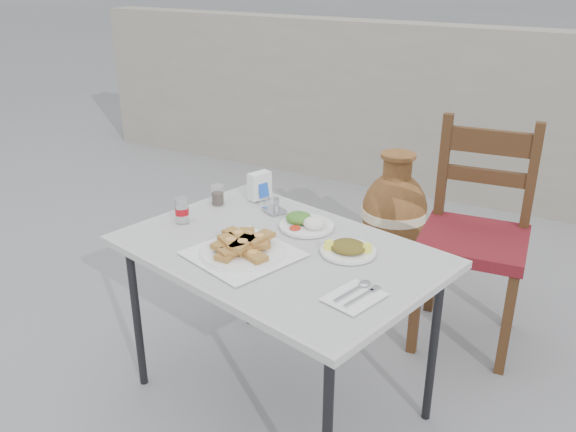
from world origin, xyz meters
The scene contains 13 objects.
ground centered at (0.00, 0.00, 0.00)m, with size 80.00×80.00×0.00m, color slate.
cafe_table centered at (0.11, -0.06, 0.63)m, with size 1.26×0.99×0.68m.
pide_plate centered at (0.03, -0.16, 0.71)m, with size 0.42×0.42×0.07m.
salad_rice_plate centered at (0.12, 0.14, 0.70)m, with size 0.21×0.21×0.05m.
salad_chopped_plate centered at (0.35, 0.03, 0.69)m, with size 0.20×0.20×0.04m.
soda_can centered at (-0.33, -0.04, 0.73)m, with size 0.05×0.05×0.10m.
cola_glass centered at (-0.31, 0.18, 0.71)m, with size 0.06×0.06×0.08m.
napkin_holder centered at (-0.19, 0.31, 0.74)m, with size 0.08×0.11×0.12m.
condiment_caddy centered at (-0.07, 0.22, 0.70)m, with size 0.11×0.10×0.06m.
cutlery_napkin centered at (0.49, -0.23, 0.68)m, with size 0.18×0.21×0.01m.
chair centered at (0.63, 0.76, 0.52)m, with size 0.48×0.48×1.00m.
terracotta_urn centered at (0.08, 1.30, 0.30)m, with size 0.37×0.37×0.65m.
back_wall centered at (0.00, 2.50, 0.60)m, with size 6.00×0.25×1.20m, color gray.
Camera 1 is at (1.10, -1.74, 1.64)m, focal length 38.00 mm.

